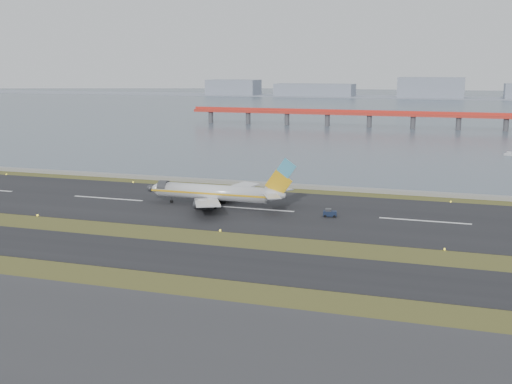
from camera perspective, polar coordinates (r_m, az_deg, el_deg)
ground at (r=127.33m, az=-4.42°, el=-4.34°), size 1000.00×1000.00×0.00m
apron_strip at (r=82.28m, az=-19.61°, el=-13.84°), size 1000.00×50.00×0.10m
taxiway_strip at (r=116.76m, az=-6.67°, el=-5.80°), size 1000.00×18.00×0.10m
runway_strip at (r=154.62m, az=-0.19°, el=-1.52°), size 1000.00×45.00×0.10m
seawall at (r=182.69m, az=2.76°, el=0.58°), size 1000.00×2.50×1.00m
bay_water at (r=576.25m, az=13.42°, el=7.45°), size 1400.00×800.00×1.30m
red_pier at (r=365.30m, az=13.81°, el=6.63°), size 260.00×5.00×10.20m
far_shoreline at (r=734.61m, az=15.58°, el=8.55°), size 1400.00×80.00×60.50m
airliner at (r=157.02m, az=-3.43°, el=-0.07°), size 38.52×32.89×12.80m
pushback_tug at (r=147.30m, az=6.56°, el=-1.87°), size 3.27×2.23×1.94m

